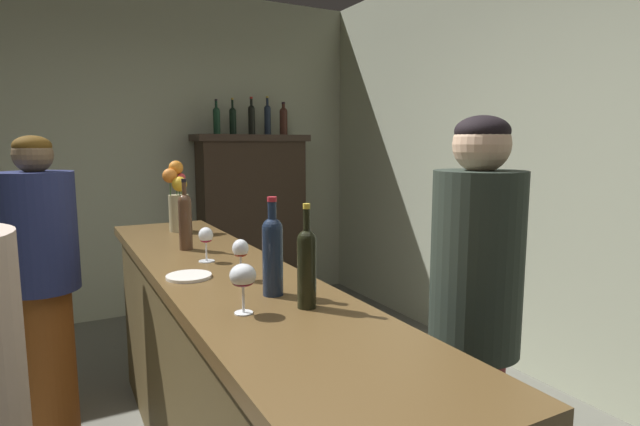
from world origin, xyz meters
TOP-DOWN VIEW (x-y plane):
  - wall_back at (0.00, 3.08)m, footprint 4.93×0.12m
  - wall_right at (2.47, 0.00)m, footprint 0.12×6.16m
  - bar_counter at (0.30, 0.37)m, footprint 0.55×2.75m
  - display_cabinet at (1.34, 2.81)m, footprint 1.05×0.37m
  - wine_bottle_malbec at (0.39, -0.22)m, footprint 0.06×0.06m
  - wine_bottle_chardonnay at (0.26, 0.84)m, footprint 0.06×0.06m
  - wine_bottle_pinot at (0.35, -0.04)m, footprint 0.07×0.07m
  - wine_glass_front at (0.32, 0.20)m, footprint 0.06×0.06m
  - wine_glass_mid at (0.28, 0.54)m, footprint 0.07×0.07m
  - wine_glass_rear at (0.19, -0.18)m, footprint 0.08×0.08m
  - flower_arrangement at (0.35, 1.37)m, footprint 0.15×0.16m
  - cheese_plate at (0.15, 0.31)m, footprint 0.17×0.17m
  - display_bottle_left at (1.02, 2.81)m, footprint 0.06×0.06m
  - display_bottle_midleft at (1.17, 2.81)m, footprint 0.06×0.06m
  - display_bottle_center at (1.35, 2.81)m, footprint 0.06×0.06m
  - display_bottle_midright at (1.51, 2.81)m, footprint 0.06×0.06m
  - display_bottle_right at (1.67, 2.81)m, footprint 0.07×0.07m
  - patron_in_navy at (-0.37, 1.20)m, footprint 0.35×0.35m
  - bartender at (0.93, -0.39)m, footprint 0.30×0.30m

SIDE VIEW (x-z plane):
  - bar_counter at x=0.30m, z-range 0.00..1.01m
  - display_cabinet at x=1.34m, z-range 0.04..1.64m
  - patron_in_navy at x=-0.37m, z-range 0.07..1.63m
  - bartender at x=0.93m, z-range 0.09..1.70m
  - cheese_plate at x=0.15m, z-range 1.01..1.02m
  - wine_glass_mid at x=0.28m, z-range 1.04..1.19m
  - wine_glass_front at x=0.32m, z-range 1.04..1.19m
  - wine_glass_rear at x=0.19m, z-range 1.04..1.20m
  - wine_bottle_malbec at x=0.39m, z-range 0.98..1.31m
  - wine_bottle_chardonnay at x=0.26m, z-range 0.98..1.33m
  - wine_bottle_pinot at x=0.35m, z-range 0.99..1.33m
  - flower_arrangement at x=0.35m, z-range 1.00..1.41m
  - wall_back at x=0.00m, z-range 0.00..2.85m
  - wall_right at x=2.47m, z-range 0.00..2.85m
  - display_bottle_left at x=1.02m, z-range 1.58..1.88m
  - display_bottle_midleft at x=1.17m, z-range 1.57..1.89m
  - display_bottle_right at x=1.67m, z-range 1.59..1.89m
  - display_bottle_center at x=1.35m, z-range 1.58..1.92m
  - display_bottle_midright at x=1.51m, z-range 1.58..1.93m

